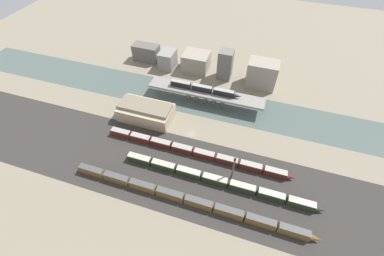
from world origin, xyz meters
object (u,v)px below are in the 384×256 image
(train_on_bridge, at_px, (204,89))
(train_yard_near, at_px, (187,199))
(signal_tower, at_px, (233,168))
(train_yard_mid, at_px, (218,181))
(train_yard_far, at_px, (196,152))
(warehouse_building, at_px, (146,112))

(train_on_bridge, height_order, train_yard_near, train_on_bridge)
(train_on_bridge, distance_m, signal_tower, 53.48)
(train_yard_mid, height_order, signal_tower, signal_tower)
(train_yard_near, distance_m, train_yard_far, 25.07)
(train_yard_mid, distance_m, signal_tower, 8.92)
(train_yard_mid, xyz_separation_m, warehouse_building, (-47.55, 28.15, 2.50))
(train_yard_mid, bearing_deg, warehouse_building, 149.37)
(signal_tower, bearing_deg, train_yard_far, 158.73)
(train_yard_mid, xyz_separation_m, signal_tower, (5.19, 4.52, 5.67))
(warehouse_building, relative_size, signal_tower, 1.95)
(train_yard_mid, relative_size, train_yard_far, 0.96)
(train_yard_far, bearing_deg, signal_tower, -21.27)
(train_yard_near, relative_size, warehouse_building, 3.62)
(train_yard_mid, distance_m, warehouse_building, 55.31)
(train_on_bridge, bearing_deg, warehouse_building, -139.03)
(train_yard_mid, height_order, train_yard_far, train_yard_mid)
(train_yard_near, height_order, warehouse_building, warehouse_building)
(train_yard_mid, bearing_deg, train_yard_near, -128.35)
(train_yard_mid, bearing_deg, train_yard_far, 139.48)
(signal_tower, bearing_deg, train_on_bridge, 119.67)
(train_on_bridge, xyz_separation_m, signal_tower, (26.46, -46.44, -1.70))
(train_on_bridge, relative_size, train_yard_far, 0.45)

